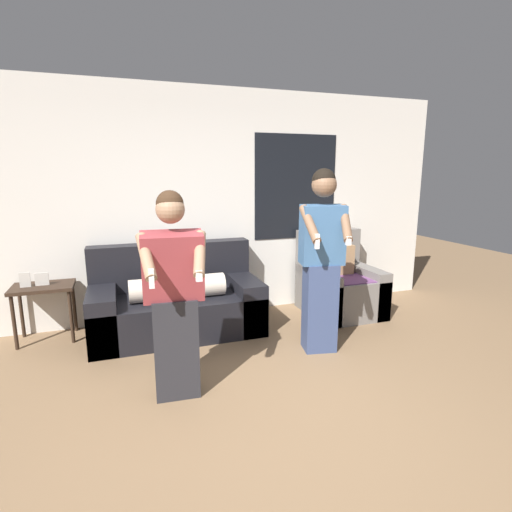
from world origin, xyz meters
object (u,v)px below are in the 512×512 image
person_right (322,260)px  side_table (43,293)px  person_left (174,298)px  armchair (339,286)px  couch (176,303)px

person_right → side_table: bearing=156.3°
side_table → person_left: size_ratio=0.46×
person_left → side_table: bearing=127.0°
armchair → person_left: size_ratio=0.63×
person_left → person_right: bearing=14.5°
armchair → side_table: size_ratio=1.35×
armchair → side_table: 3.36m
couch → armchair: armchair is taller
couch → side_table: couch is taller
person_right → armchair: bearing=50.4°
couch → side_table: size_ratio=2.41×
armchair → side_table: (-3.34, 0.24, 0.18)m
couch → person_right: (1.27, -0.93, 0.59)m
side_table → person_left: 1.92m
person_right → person_left: bearing=-165.5°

